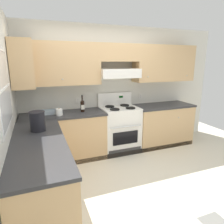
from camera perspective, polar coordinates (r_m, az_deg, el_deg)
ground_plane at (r=3.28m, az=5.10°, el=-20.06°), size 7.04×7.04×0.00m
floor_accent_tile at (r=2.95m, az=27.30°, el=-26.17°), size 0.30×0.30×0.01m
wall_back at (r=4.30m, az=1.48°, el=9.23°), size 4.68×0.57×2.55m
wall_left at (r=2.73m, az=-28.31°, el=1.90°), size 0.47×4.00×2.55m
counter_back_run at (r=4.19m, az=0.62°, el=-5.32°), size 3.60×0.65×0.91m
counter_left_run at (r=2.79m, az=-19.28°, el=-16.58°), size 0.63×1.91×0.91m
stove at (r=4.23m, az=2.17°, el=-4.72°), size 0.76×0.62×1.20m
wine_bottle at (r=3.86m, az=-8.36°, el=1.90°), size 0.07×0.08×0.32m
bowl at (r=3.87m, az=-17.06°, el=-0.13°), size 0.32×0.20×0.07m
bucket at (r=2.94m, az=-20.33°, el=-2.34°), size 0.21×0.21×0.27m
paper_towel_roll at (r=3.70m, az=-14.71°, el=0.00°), size 0.12×0.12×0.12m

